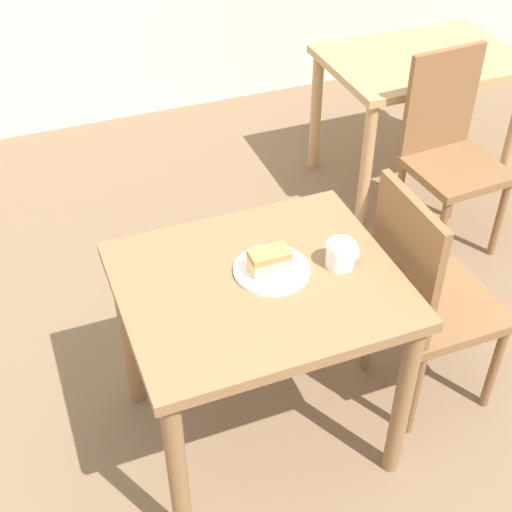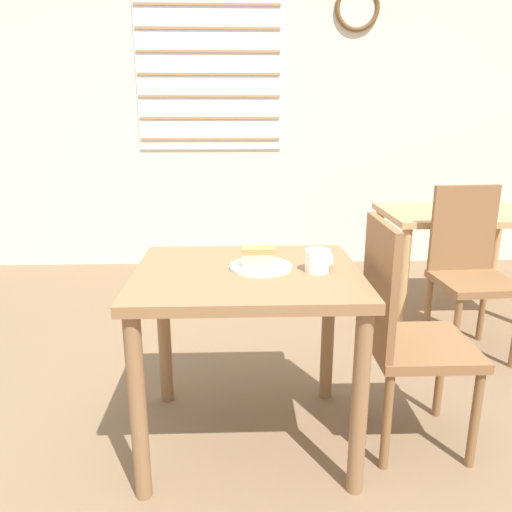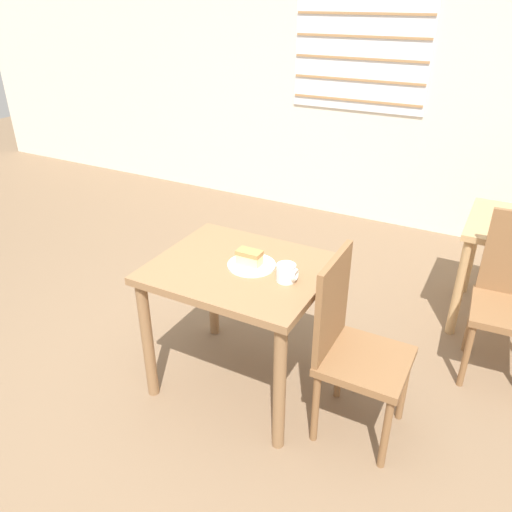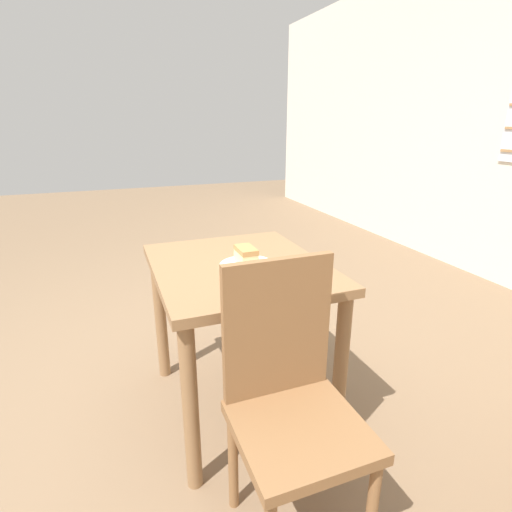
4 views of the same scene
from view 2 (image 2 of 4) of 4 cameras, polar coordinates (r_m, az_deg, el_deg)
wall_back at (r=4.44m, az=-2.52°, el=16.99°), size 10.00×0.10×2.80m
dining_table_near at (r=1.96m, az=-0.98°, el=-5.20°), size 0.87×0.73×0.75m
dining_table_far at (r=3.55m, az=22.01°, el=2.93°), size 0.97×0.69×0.71m
chair_near_window at (r=2.08m, az=16.56°, el=-8.13°), size 0.40×0.40×0.94m
chair_far_corner at (r=3.04m, az=23.20°, el=-1.09°), size 0.43×0.43×0.94m
plate at (r=1.94m, az=0.55°, el=-1.23°), size 0.24×0.24×0.01m
cake_slice at (r=1.93m, az=0.25°, el=-0.04°), size 0.13×0.07×0.07m
coffee_mug at (r=1.91m, az=7.15°, el=-0.53°), size 0.10×0.09×0.09m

